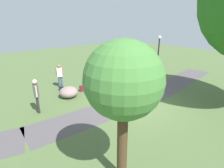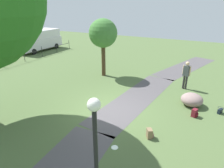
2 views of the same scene
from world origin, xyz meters
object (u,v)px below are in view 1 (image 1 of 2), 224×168
at_px(young_tree_near_path, 124,82).
at_px(lawn_boulder, 69,92).
at_px(man_near_boulder, 103,66).
at_px(lamp_post, 158,52).
at_px(woman_with_handbag, 60,74).
at_px(frisbee_on_grass, 145,87).
at_px(spare_backpack_on_lawn, 124,85).
at_px(handbag_on_grass, 61,88).
at_px(passerby_on_path, 36,94).
at_px(backpack_by_boulder, 82,89).

height_order(young_tree_near_path, lawn_boulder, young_tree_near_path).
xyz_separation_m(young_tree_near_path, man_near_boulder, (-6.38, -8.42, -2.19)).
bearing_deg(lamp_post, man_near_boulder, -43.86).
bearing_deg(woman_with_handbag, frisbee_on_grass, 137.68).
height_order(lawn_boulder, spare_backpack_on_lawn, lawn_boulder).
relative_size(young_tree_near_path, lawn_boulder, 2.64).
height_order(handbag_on_grass, spare_backpack_on_lawn, spare_backpack_on_lawn).
xyz_separation_m(man_near_boulder, passerby_on_path, (6.52, 2.51, 0.13)).
distance_m(passerby_on_path, backpack_by_boulder, 3.60).
bearing_deg(lamp_post, backpack_by_boulder, -13.89).
xyz_separation_m(lawn_boulder, passerby_on_path, (2.19, 0.71, 0.72)).
relative_size(passerby_on_path, frisbee_on_grass, 6.90).
relative_size(lamp_post, woman_with_handbag, 2.05).
xyz_separation_m(handbag_on_grass, frisbee_on_grass, (-4.74, 3.51, -0.13)).
bearing_deg(woman_with_handbag, handbag_on_grass, 64.51).
xyz_separation_m(young_tree_near_path, spare_backpack_on_lawn, (-5.81, -5.48, -2.93)).
relative_size(passerby_on_path, spare_backpack_on_lawn, 4.52).
distance_m(young_tree_near_path, man_near_boulder, 10.79).
height_order(man_near_boulder, passerby_on_path, passerby_on_path).
height_order(passerby_on_path, frisbee_on_grass, passerby_on_path).
bearing_deg(young_tree_near_path, backpack_by_boulder, -114.96).
relative_size(backpack_by_boulder, spare_backpack_on_lawn, 1.00).
relative_size(young_tree_near_path, handbag_on_grass, 11.48).
bearing_deg(handbag_on_grass, woman_with_handbag, -115.49).
bearing_deg(spare_backpack_on_lawn, passerby_on_path, -4.16).
xyz_separation_m(young_tree_near_path, lawn_boulder, (-2.06, -6.61, -2.78)).
bearing_deg(backpack_by_boulder, young_tree_near_path, 65.04).
bearing_deg(lawn_boulder, frisbee_on_grass, 156.91).
height_order(young_tree_near_path, handbag_on_grass, young_tree_near_path).
bearing_deg(passerby_on_path, spare_backpack_on_lawn, 175.84).
bearing_deg(lamp_post, handbag_on_grass, -20.11).
bearing_deg(frisbee_on_grass, handbag_on_grass, -36.49).
xyz_separation_m(lawn_boulder, man_near_boulder, (-4.33, -1.80, 0.59)).
bearing_deg(man_near_boulder, woman_with_handbag, -2.31).
xyz_separation_m(lawn_boulder, backpack_by_boulder, (-1.16, -0.29, -0.14)).
bearing_deg(lawn_boulder, backpack_by_boulder, -165.86).
height_order(passerby_on_path, handbag_on_grass, passerby_on_path).
bearing_deg(man_near_boulder, spare_backpack_on_lawn, 78.86).
bearing_deg(handbag_on_grass, spare_backpack_on_lawn, 144.33).
distance_m(man_near_boulder, handbag_on_grass, 4.20).
bearing_deg(passerby_on_path, handbag_on_grass, -139.03).
bearing_deg(lawn_boulder, passerby_on_path, 17.85).
bearing_deg(lamp_post, young_tree_near_path, 29.03).
distance_m(lamp_post, passerby_on_path, 9.81).
distance_m(man_near_boulder, frisbee_on_grass, 4.08).
distance_m(woman_with_handbag, passerby_on_path, 3.78).
distance_m(lawn_boulder, spare_backpack_on_lawn, 3.92).
distance_m(young_tree_near_path, handbag_on_grass, 8.84).
height_order(young_tree_near_path, backpack_by_boulder, young_tree_near_path).
height_order(woman_with_handbag, passerby_on_path, passerby_on_path).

